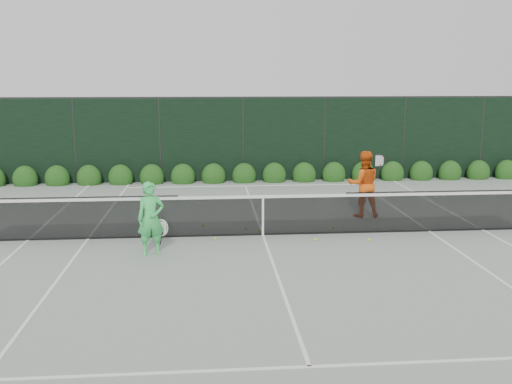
{
  "coord_description": "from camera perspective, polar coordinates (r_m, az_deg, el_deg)",
  "views": [
    {
      "loc": [
        -1.27,
        -13.15,
        3.69
      ],
      "look_at": [
        -0.14,
        0.3,
        1.0
      ],
      "focal_mm": 40.0,
      "sensor_mm": 36.0,
      "label": 1
    }
  ],
  "objects": [
    {
      "name": "player_man",
      "position": [
        15.65,
        10.71,
        0.8
      ],
      "size": [
        0.95,
        0.7,
        1.8
      ],
      "rotation": [
        0.0,
        0.0,
        3.12
      ],
      "color": "#E45913",
      "rests_on": "ground"
    },
    {
      "name": "ground",
      "position": [
        13.72,
        0.69,
        -4.34
      ],
      "size": [
        80.0,
        80.0,
        0.0
      ],
      "primitive_type": "plane",
      "color": "gray",
      "rests_on": "ground"
    },
    {
      "name": "tennis_net",
      "position": [
        13.58,
        0.59,
        -2.18
      ],
      "size": [
        12.9,
        0.1,
        1.07
      ],
      "color": "black",
      "rests_on": "ground"
    },
    {
      "name": "player_woman",
      "position": [
        12.28,
        -10.46,
        -2.62
      ],
      "size": [
        0.67,
        0.5,
        1.57
      ],
      "rotation": [
        0.0,
        0.0,
        0.23
      ],
      "color": "#3ED45F",
      "rests_on": "ground"
    },
    {
      "name": "hedge_row",
      "position": [
        20.63,
        -1.2,
        1.63
      ],
      "size": [
        31.66,
        0.65,
        0.94
      ],
      "color": "#113C10",
      "rests_on": "ground"
    },
    {
      "name": "court_lines",
      "position": [
        13.71,
        0.69,
        -4.31
      ],
      "size": [
        11.03,
        23.83,
        0.01
      ],
      "color": "white",
      "rests_on": "ground"
    },
    {
      "name": "windscreen_fence",
      "position": [
        10.74,
        2.09,
        -0.42
      ],
      "size": [
        32.0,
        21.07,
        3.06
      ],
      "color": "black",
      "rests_on": "ground"
    },
    {
      "name": "tennis_balls",
      "position": [
        13.83,
        2.06,
        -4.06
      ],
      "size": [
        3.91,
        1.74,
        0.07
      ],
      "color": "#D4E232",
      "rests_on": "ground"
    }
  ]
}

